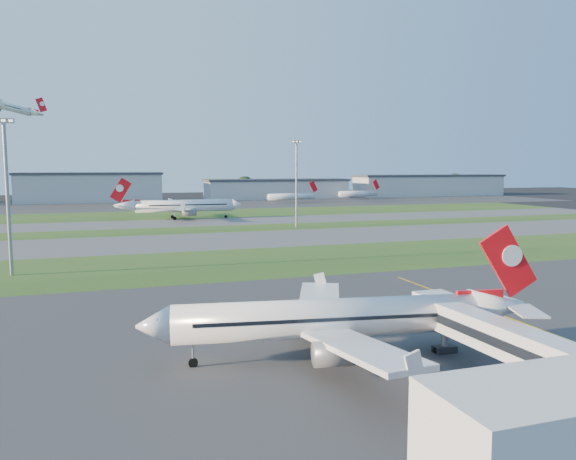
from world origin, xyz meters
name	(u,v)px	position (x,y,z in m)	size (l,w,h in m)	color
ground	(495,331)	(0.00, 0.00, 0.00)	(700.00, 700.00, 0.00)	black
apron_near	(495,331)	(0.00, 0.00, 0.01)	(300.00, 70.00, 0.01)	#333335
grass_strip_a	(319,258)	(0.00, 52.00, 0.01)	(300.00, 34.00, 0.01)	#264C19
taxiway_a	(271,238)	(0.00, 85.00, 0.01)	(300.00, 32.00, 0.01)	#515154
grass_strip_b	(246,228)	(0.00, 110.00, 0.01)	(300.00, 18.00, 0.01)	#264C19
taxiway_b	(230,221)	(0.00, 132.00, 0.01)	(300.00, 26.00, 0.01)	#515154
grass_strip_c	(211,214)	(0.00, 165.00, 0.01)	(300.00, 40.00, 0.01)	#264C19
apron_far	(188,204)	(0.00, 225.00, 0.01)	(400.00, 80.00, 0.01)	#333335
yellow_line	(531,327)	(5.00, 0.00, 0.00)	(0.25, 60.00, 0.02)	gold
jet_bridge	(522,346)	(-9.81, -15.24, 4.01)	(4.20, 26.90, 6.20)	silver
airliner_parked	(331,319)	(-20.76, -2.70, 3.88)	(35.24, 29.67, 11.05)	white
airliner_taxiing	(184,206)	(-13.30, 144.94, 4.52)	(41.21, 35.01, 12.87)	white
mini_jet_near	(292,196)	(51.05, 217.00, 3.28)	(28.43, 7.90, 9.48)	white
mini_jet_far	(359,193)	(96.46, 234.33, 3.28)	(28.18, 9.30, 9.48)	white
light_mast_west	(7,186)	(-55.00, 52.00, 14.81)	(3.20, 0.70, 25.80)	gray
light_mast_centre	(296,178)	(15.00, 108.00, 14.81)	(3.20, 0.70, 25.80)	gray
hangar_west	(90,187)	(-45.00, 255.00, 7.64)	(71.40, 23.00, 15.20)	#A5A8AD
hangar_east	(277,189)	(55.00, 255.00, 5.64)	(81.60, 23.00, 11.20)	#A5A8AD
hangar_far_east	(429,185)	(155.00, 255.00, 6.64)	(96.90, 23.00, 13.20)	#A5A8AD
tree_mid_west	(139,189)	(-20.00, 266.00, 5.84)	(9.90, 9.90, 10.80)	black
tree_mid_east	(245,186)	(40.00, 269.00, 6.81)	(11.55, 11.55, 12.60)	black
tree_east	(363,186)	(115.00, 267.00, 6.16)	(10.45, 10.45, 11.40)	black
tree_far_east	(455,183)	(185.00, 271.00, 7.46)	(12.65, 12.65, 13.80)	black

